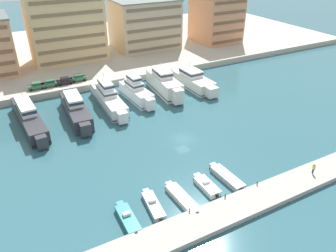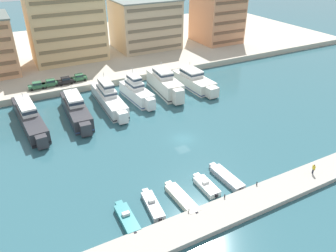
# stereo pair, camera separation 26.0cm
# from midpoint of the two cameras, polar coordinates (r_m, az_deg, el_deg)

# --- Properties ---
(ground_plane) EXTENTS (400.00, 400.00, 0.00)m
(ground_plane) POSITION_cam_midpoint_polar(r_m,az_deg,el_deg) (64.81, 2.51, -2.25)
(ground_plane) COLOR #2D5B66
(quay_promenade) EXTENTS (180.00, 70.00, 1.70)m
(quay_promenade) POSITION_cam_midpoint_polar(r_m,az_deg,el_deg) (122.44, -14.00, 12.90)
(quay_promenade) COLOR #BCB29E
(quay_promenade) RESTS_ON ground
(pier_dock) EXTENTS (120.00, 4.94, 0.83)m
(pier_dock) POSITION_cam_midpoint_polar(r_m,az_deg,el_deg) (51.50, 14.48, -12.48)
(pier_dock) COLOR #A8A399
(pier_dock) RESTS_ON ground
(yacht_charcoal_far_left) EXTENTS (5.07, 22.71, 6.40)m
(yacht_charcoal_far_left) POSITION_cam_midpoint_polar(r_m,az_deg,el_deg) (74.81, -23.17, 1.42)
(yacht_charcoal_far_left) COLOR #333338
(yacht_charcoal_far_left) RESTS_ON ground
(yacht_charcoal_left) EXTENTS (4.71, 19.50, 6.52)m
(yacht_charcoal_left) POSITION_cam_midpoint_polar(r_m,az_deg,el_deg) (74.81, -15.87, 2.82)
(yacht_charcoal_left) COLOR #333338
(yacht_charcoal_left) RESTS_ON ground
(yacht_white_mid_left) EXTENTS (4.32, 20.28, 7.57)m
(yacht_white_mid_left) POSITION_cam_midpoint_polar(r_m,az_deg,el_deg) (78.23, -10.45, 4.82)
(yacht_white_mid_left) COLOR white
(yacht_white_mid_left) RESTS_ON ground
(yacht_white_center_left) EXTENTS (4.47, 14.91, 7.82)m
(yacht_white_center_left) POSITION_cam_midpoint_polar(r_m,az_deg,el_deg) (80.25, -5.63, 5.93)
(yacht_white_center_left) COLOR white
(yacht_white_center_left) RESTS_ON ground
(yacht_ivory_center) EXTENTS (5.25, 17.28, 7.57)m
(yacht_ivory_center) POSITION_cam_midpoint_polar(r_m,az_deg,el_deg) (83.91, -0.70, 7.33)
(yacht_ivory_center) COLOR silver
(yacht_ivory_center) RESTS_ON ground
(yacht_ivory_center_right) EXTENTS (5.58, 17.41, 6.37)m
(yacht_ivory_center_right) POSITION_cam_midpoint_polar(r_m,az_deg,el_deg) (87.80, 4.39, 7.87)
(yacht_ivory_center_right) COLOR silver
(yacht_ivory_center_right) RESTS_ON ground
(motorboat_teal_far_left) EXTENTS (2.05, 6.92, 1.31)m
(motorboat_teal_far_left) POSITION_cam_midpoint_polar(r_m,az_deg,el_deg) (47.66, -7.23, -15.66)
(motorboat_teal_far_left) COLOR teal
(motorboat_teal_far_left) RESTS_ON ground
(motorboat_grey_left) EXTENTS (2.34, 6.99, 1.28)m
(motorboat_grey_left) POSITION_cam_midpoint_polar(r_m,az_deg,el_deg) (49.31, -2.78, -13.55)
(motorboat_grey_left) COLOR #9EA3A8
(motorboat_grey_left) RESTS_ON ground
(motorboat_cream_mid_left) EXTENTS (2.27, 8.22, 0.89)m
(motorboat_cream_mid_left) POSITION_cam_midpoint_polar(r_m,az_deg,el_deg) (50.30, 2.33, -12.49)
(motorboat_cream_mid_left) COLOR beige
(motorboat_cream_mid_left) RESTS_ON ground
(motorboat_white_center_left) EXTENTS (2.04, 6.02, 1.29)m
(motorboat_white_center_left) POSITION_cam_midpoint_polar(r_m,az_deg,el_deg) (52.82, 6.58, -10.26)
(motorboat_white_center_left) COLOR white
(motorboat_white_center_left) RESTS_ON ground
(motorboat_grey_center) EXTENTS (2.30, 7.88, 0.91)m
(motorboat_grey_center) POSITION_cam_midpoint_polar(r_m,az_deg,el_deg) (54.96, 10.03, -8.75)
(motorboat_grey_center) COLOR #9EA3A8
(motorboat_grey_center) RESTS_ON ground
(car_green_far_left) EXTENTS (4.17, 2.07, 1.80)m
(car_green_far_left) POSITION_cam_midpoint_polar(r_m,az_deg,el_deg) (88.68, -22.04, 6.55)
(car_green_far_left) COLOR #2D6642
(car_green_far_left) RESTS_ON quay_promenade
(car_green_left) EXTENTS (4.11, 1.94, 1.80)m
(car_green_left) POSITION_cam_midpoint_polar(r_m,az_deg,el_deg) (89.10, -19.97, 7.05)
(car_green_left) COLOR #2D6642
(car_green_left) RESTS_ON quay_promenade
(car_black_mid_left) EXTENTS (4.16, 2.04, 1.80)m
(car_black_mid_left) POSITION_cam_midpoint_polar(r_m,az_deg,el_deg) (89.54, -17.61, 7.56)
(car_black_mid_left) COLOR black
(car_black_mid_left) RESTS_ON quay_promenade
(car_green_center_left) EXTENTS (4.10, 1.92, 1.80)m
(car_green_center_left) POSITION_cam_midpoint_polar(r_m,az_deg,el_deg) (90.67, -15.43, 8.16)
(car_green_center_left) COLOR #2D6642
(car_green_center_left) RESTS_ON quay_promenade
(apartment_block_mid_left) EXTENTS (21.83, 12.65, 22.17)m
(apartment_block_mid_left) POSITION_cam_midpoint_polar(r_m,az_deg,el_deg) (106.50, -17.45, 16.17)
(apartment_block_mid_left) COLOR #E0BC84
(apartment_block_mid_left) RESTS_ON quay_promenade
(apartment_block_center_left) EXTENTS (21.08, 16.72, 17.98)m
(apartment_block_center_left) POSITION_cam_midpoint_polar(r_m,az_deg,el_deg) (116.82, -4.20, 17.40)
(apartment_block_center_left) COLOR #C6AD89
(apartment_block_center_left) RESTS_ON quay_promenade
(apartment_block_center) EXTENTS (14.43, 16.11, 18.66)m
(apartment_block_center) POSITION_cam_midpoint_polar(r_m,az_deg,el_deg) (125.59, 8.30, 18.20)
(apartment_block_center) COLOR tan
(apartment_block_center) RESTS_ON quay_promenade
(pedestrian_near_edge) EXTENTS (0.37, 0.66, 1.78)m
(pedestrian_near_edge) POSITION_cam_midpoint_polar(r_m,az_deg,el_deg) (58.76, 23.94, -6.65)
(pedestrian_near_edge) COLOR #282D3D
(pedestrian_near_edge) RESTS_ON pier_dock
(bollard_west) EXTENTS (0.20, 0.20, 0.61)m
(bollard_west) POSITION_cam_midpoint_polar(r_m,az_deg,el_deg) (47.59, 3.64, -14.34)
(bollard_west) COLOR #2D2D33
(bollard_west) RESTS_ON pier_dock
(bollard_west_mid) EXTENTS (0.20, 0.20, 0.61)m
(bollard_west_mid) POSITION_cam_midpoint_polar(r_m,az_deg,el_deg) (50.35, 9.79, -11.86)
(bollard_west_mid) COLOR #2D2D33
(bollard_west_mid) RESTS_ON pier_dock
(bollard_east_mid) EXTENTS (0.20, 0.20, 0.61)m
(bollard_east_mid) POSITION_cam_midpoint_polar(r_m,az_deg,el_deg) (53.69, 15.15, -9.55)
(bollard_east_mid) COLOR #2D2D33
(bollard_east_mid) RESTS_ON pier_dock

